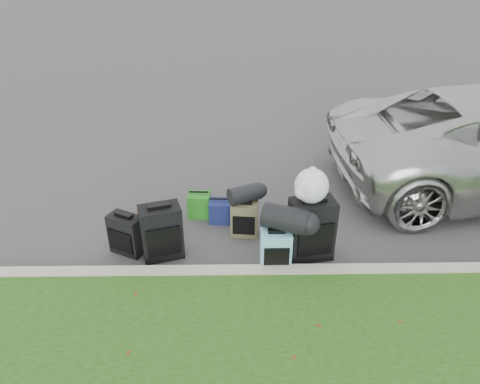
{
  "coord_description": "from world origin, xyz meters",
  "views": [
    {
      "loc": [
        -0.18,
        -5.49,
        3.86
      ],
      "look_at": [
        -0.1,
        0.2,
        0.55
      ],
      "focal_mm": 35.0,
      "sensor_mm": 36.0,
      "label": 1
    }
  ],
  "objects_px": {
    "suitcase_olive": "(244,219)",
    "suitcase_large_black_right": "(311,229)",
    "suitcase_large_black_left": "(161,232)",
    "tote_navy": "(220,211)",
    "suitcase_small_black": "(127,234)",
    "suitcase_teal": "(276,250)",
    "tote_green": "(199,205)"
  },
  "relations": [
    {
      "from": "suitcase_olive",
      "to": "suitcase_teal",
      "type": "xyz_separation_m",
      "value": [
        0.38,
        -0.75,
        0.02
      ]
    },
    {
      "from": "suitcase_olive",
      "to": "suitcase_teal",
      "type": "bearing_deg",
      "value": -57.24
    },
    {
      "from": "suitcase_small_black",
      "to": "suitcase_large_black_right",
      "type": "bearing_deg",
      "value": 23.85
    },
    {
      "from": "tote_green",
      "to": "suitcase_teal",
      "type": "bearing_deg",
      "value": -46.73
    },
    {
      "from": "suitcase_large_black_left",
      "to": "tote_navy",
      "type": "xyz_separation_m",
      "value": [
        0.74,
        0.82,
        -0.21
      ]
    },
    {
      "from": "suitcase_small_black",
      "to": "suitcase_olive",
      "type": "distance_m",
      "value": 1.61
    },
    {
      "from": "tote_green",
      "to": "tote_navy",
      "type": "height_order",
      "value": "tote_green"
    },
    {
      "from": "suitcase_large_black_left",
      "to": "tote_green",
      "type": "relative_size",
      "value": 2.05
    },
    {
      "from": "suitcase_small_black",
      "to": "tote_navy",
      "type": "xyz_separation_m",
      "value": [
        1.22,
        0.72,
        -0.11
      ]
    },
    {
      "from": "suitcase_small_black",
      "to": "suitcase_olive",
      "type": "xyz_separation_m",
      "value": [
        1.57,
        0.38,
        -0.02
      ]
    },
    {
      "from": "suitcase_olive",
      "to": "suitcase_large_black_right",
      "type": "xyz_separation_m",
      "value": [
        0.85,
        -0.5,
        0.17
      ]
    },
    {
      "from": "suitcase_teal",
      "to": "tote_navy",
      "type": "bearing_deg",
      "value": 122.86
    },
    {
      "from": "suitcase_small_black",
      "to": "tote_green",
      "type": "height_order",
      "value": "suitcase_small_black"
    },
    {
      "from": "suitcase_large_black_right",
      "to": "tote_navy",
      "type": "distance_m",
      "value": 1.48
    },
    {
      "from": "tote_navy",
      "to": "suitcase_teal",
      "type": "bearing_deg",
      "value": -52.13
    },
    {
      "from": "suitcase_olive",
      "to": "suitcase_teal",
      "type": "height_order",
      "value": "suitcase_teal"
    },
    {
      "from": "suitcase_large_black_left",
      "to": "suitcase_large_black_right",
      "type": "relative_size",
      "value": 0.89
    },
    {
      "from": "suitcase_large_black_left",
      "to": "suitcase_olive",
      "type": "relative_size",
      "value": 1.47
    },
    {
      "from": "suitcase_large_black_left",
      "to": "suitcase_large_black_right",
      "type": "height_order",
      "value": "suitcase_large_black_right"
    },
    {
      "from": "suitcase_large_black_right",
      "to": "tote_navy",
      "type": "xyz_separation_m",
      "value": [
        -1.19,
        0.85,
        -0.25
      ]
    },
    {
      "from": "suitcase_olive",
      "to": "suitcase_large_black_right",
      "type": "relative_size",
      "value": 0.61
    },
    {
      "from": "suitcase_large_black_left",
      "to": "tote_green",
      "type": "bearing_deg",
      "value": 49.66
    },
    {
      "from": "suitcase_small_black",
      "to": "suitcase_large_black_right",
      "type": "relative_size",
      "value": 0.66
    },
    {
      "from": "suitcase_small_black",
      "to": "suitcase_olive",
      "type": "height_order",
      "value": "suitcase_small_black"
    },
    {
      "from": "suitcase_large_black_left",
      "to": "suitcase_teal",
      "type": "xyz_separation_m",
      "value": [
        1.46,
        -0.28,
        -0.1
      ]
    },
    {
      "from": "suitcase_olive",
      "to": "suitcase_small_black",
      "type": "bearing_deg",
      "value": -160.5
    },
    {
      "from": "suitcase_small_black",
      "to": "suitcase_teal",
      "type": "height_order",
      "value": "suitcase_small_black"
    },
    {
      "from": "suitcase_large_black_right",
      "to": "tote_navy",
      "type": "bearing_deg",
      "value": 134.71
    },
    {
      "from": "suitcase_olive",
      "to": "tote_navy",
      "type": "height_order",
      "value": "suitcase_olive"
    },
    {
      "from": "suitcase_small_black",
      "to": "suitcase_teal",
      "type": "distance_m",
      "value": 1.98
    },
    {
      "from": "suitcase_large_black_right",
      "to": "suitcase_teal",
      "type": "bearing_deg",
      "value": -162.58
    },
    {
      "from": "suitcase_large_black_left",
      "to": "suitcase_olive",
      "type": "bearing_deg",
      "value": 6.62
    }
  ]
}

